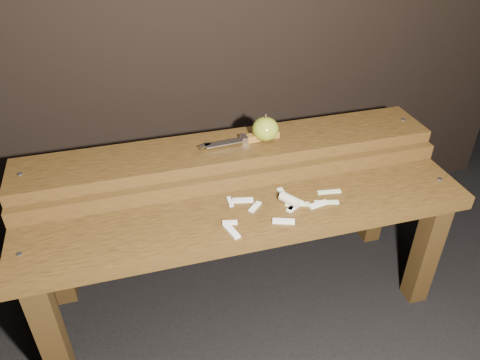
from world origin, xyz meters
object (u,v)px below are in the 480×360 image
object	(u,v)px
bench_front_tier	(253,235)
apple	(265,129)
bench_rear_tier	(230,170)
knife	(253,138)

from	to	relation	value
bench_front_tier	apple	distance (m)	0.31
bench_front_tier	bench_rear_tier	bearing A→B (deg)	90.00
bench_rear_tier	knife	world-z (taller)	knife
apple	bench_front_tier	bearing A→B (deg)	-114.75
bench_front_tier	apple	bearing A→B (deg)	65.25
apple	knife	bearing A→B (deg)	175.82
bench_front_tier	apple	world-z (taller)	apple
bench_rear_tier	knife	distance (m)	0.12
bench_rear_tier	knife	size ratio (longest dim) A/B	4.98
bench_rear_tier	apple	world-z (taller)	apple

